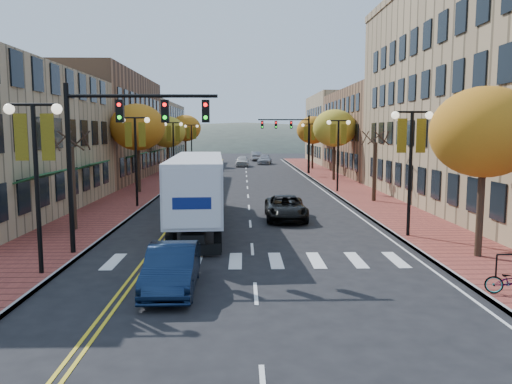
{
  "coord_description": "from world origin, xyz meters",
  "views": [
    {
      "loc": [
        -0.39,
        -17.27,
        5.08
      ],
      "look_at": [
        0.23,
        6.55,
        2.2
      ],
      "focal_mm": 35.0,
      "sensor_mm": 36.0,
      "label": 1
    }
  ],
  "objects": [
    {
      "name": "navy_sedan",
      "position": [
        -2.69,
        -1.58,
        0.73
      ],
      "size": [
        1.64,
        4.46,
        1.46
      ],
      "primitive_type": "imported",
      "rotation": [
        0.0,
        0.0,
        0.02
      ],
      "color": "#0C1A33",
      "rests_on": "ground"
    },
    {
      "name": "tree_right_a",
      "position": [
        9.0,
        2.0,
        5.05
      ],
      "size": [
        4.16,
        4.16,
        6.69
      ],
      "color": "#382619",
      "rests_on": "sidewalk_right"
    },
    {
      "name": "sidewalk_left",
      "position": [
        -9.0,
        32.5,
        0.07
      ],
      "size": [
        4.0,
        85.0,
        0.15
      ],
      "primitive_type": "cube",
      "color": "brown",
      "rests_on": "ground"
    },
    {
      "name": "tree_left_c",
      "position": [
        -9.0,
        40.0,
        5.05
      ],
      "size": [
        4.16,
        4.16,
        6.69
      ],
      "color": "#382619",
      "rests_on": "sidewalk_left"
    },
    {
      "name": "lamp_right_c",
      "position": [
        7.5,
        42.0,
        4.29
      ],
      "size": [
        1.96,
        0.36,
        6.05
      ],
      "color": "black",
      "rests_on": "ground"
    },
    {
      "name": "sidewalk_right",
      "position": [
        9.0,
        32.5,
        0.07
      ],
      "size": [
        4.0,
        85.0,
        0.15
      ],
      "primitive_type": "cube",
      "color": "brown",
      "rests_on": "ground"
    },
    {
      "name": "tree_left_b",
      "position": [
        -9.0,
        24.0,
        5.45
      ],
      "size": [
        4.48,
        4.48,
        7.21
      ],
      "color": "#382619",
      "rests_on": "sidewalk_left"
    },
    {
      "name": "building_right_far",
      "position": [
        18.5,
        64.0,
        5.5
      ],
      "size": [
        15.0,
        20.0,
        11.0
      ],
      "primitive_type": "cube",
      "color": "#9E8966",
      "rests_on": "ground"
    },
    {
      "name": "lamp_left_d",
      "position": [
        -7.5,
        52.0,
        4.29
      ],
      "size": [
        1.96,
        0.36,
        6.05
      ],
      "color": "black",
      "rests_on": "ground"
    },
    {
      "name": "building_right_mid",
      "position": [
        18.5,
        42.0,
        5.0
      ],
      "size": [
        15.0,
        24.0,
        10.0
      ],
      "primitive_type": "cube",
      "color": "brown",
      "rests_on": "ground"
    },
    {
      "name": "car_far_white",
      "position": [
        -0.5,
        55.99,
        0.79
      ],
      "size": [
        2.02,
        4.7,
        1.58
      ],
      "primitive_type": "imported",
      "rotation": [
        0.0,
        0.0,
        -0.03
      ],
      "color": "silver",
      "rests_on": "ground"
    },
    {
      "name": "ground",
      "position": [
        0.0,
        0.0,
        0.0
      ],
      "size": [
        200.0,
        200.0,
        0.0
      ],
      "primitive_type": "plane",
      "color": "black",
      "rests_on": "ground"
    },
    {
      "name": "tree_right_d",
      "position": [
        9.0,
        50.0,
        5.29
      ],
      "size": [
        4.35,
        4.35,
        7.0
      ],
      "color": "#382619",
      "rests_on": "sidewalk_right"
    },
    {
      "name": "lamp_left_a",
      "position": [
        -7.5,
        0.0,
        4.29
      ],
      "size": [
        1.96,
        0.36,
        6.05
      ],
      "color": "black",
      "rests_on": "ground"
    },
    {
      "name": "building_left_far",
      "position": [
        -17.0,
        61.0,
        4.75
      ],
      "size": [
        12.0,
        26.0,
        9.5
      ],
      "primitive_type": "cube",
      "color": "#9E8966",
      "rests_on": "ground"
    },
    {
      "name": "black_suv",
      "position": [
        2.08,
        11.29,
        0.7
      ],
      "size": [
        2.37,
        5.05,
        1.4
      ],
      "primitive_type": "imported",
      "rotation": [
        0.0,
        0.0,
        -0.01
      ],
      "color": "black",
      "rests_on": "ground"
    },
    {
      "name": "tree_right_c",
      "position": [
        9.0,
        34.0,
        5.45
      ],
      "size": [
        4.48,
        4.48,
        7.21
      ],
      "color": "#382619",
      "rests_on": "sidewalk_right"
    },
    {
      "name": "tree_left_d",
      "position": [
        -9.0,
        58.0,
        5.6
      ],
      "size": [
        4.61,
        4.61,
        7.42
      ],
      "color": "#382619",
      "rests_on": "sidewalk_left"
    },
    {
      "name": "tree_right_b",
      "position": [
        9.0,
        18.0,
        2.25
      ],
      "size": [
        0.28,
        0.28,
        4.2
      ],
      "color": "#382619",
      "rests_on": "sidewalk_right"
    },
    {
      "name": "lamp_right_a",
      "position": [
        7.5,
        6.0,
        4.29
      ],
      "size": [
        1.96,
        0.36,
        6.05
      ],
      "color": "black",
      "rests_on": "ground"
    },
    {
      "name": "lamp_right_b",
      "position": [
        7.5,
        24.0,
        4.29
      ],
      "size": [
        1.96,
        0.36,
        6.05
      ],
      "color": "black",
      "rests_on": "ground"
    },
    {
      "name": "lamp_left_c",
      "position": [
        -7.5,
        34.0,
        4.29
      ],
      "size": [
        1.96,
        0.36,
        6.05
      ],
      "color": "black",
      "rests_on": "ground"
    },
    {
      "name": "car_far_silver",
      "position": [
        3.01,
        61.24,
        0.73
      ],
      "size": [
        2.59,
        5.2,
        1.45
      ],
      "primitive_type": "imported",
      "rotation": [
        0.0,
        0.0,
        -0.11
      ],
      "color": "#95969C",
      "rests_on": "ground"
    },
    {
      "name": "lamp_left_b",
      "position": [
        -7.5,
        16.0,
        4.29
      ],
      "size": [
        1.96,
        0.36,
        6.05
      ],
      "color": "black",
      "rests_on": "ground"
    },
    {
      "name": "traffic_mast_far",
      "position": [
        5.48,
        42.0,
        4.92
      ],
      "size": [
        6.1,
        0.34,
        7.0
      ],
      "color": "black",
      "rests_on": "ground"
    },
    {
      "name": "semi_truck",
      "position": [
        -2.81,
        9.64,
        2.23
      ],
      "size": [
        3.25,
        15.38,
        3.82
      ],
      "rotation": [
        0.0,
        0.0,
        0.05
      ],
      "color": "black",
      "rests_on": "ground"
    },
    {
      "name": "building_left_mid",
      "position": [
        -17.0,
        36.0,
        5.5
      ],
      "size": [
        12.0,
        24.0,
        11.0
      ],
      "primitive_type": "cube",
      "color": "brown",
      "rests_on": "ground"
    },
    {
      "name": "car_far_oncoming",
      "position": [
        1.87,
        70.84,
        0.81
      ],
      "size": [
        2.1,
        5.03,
        1.62
      ],
      "primitive_type": "imported",
      "rotation": [
        0.0,
        0.0,
        3.22
      ],
      "color": "#9FA0A7",
      "rests_on": "ground"
    },
    {
      "name": "tree_left_a",
      "position": [
        -9.0,
        8.0,
        2.25
      ],
      "size": [
        0.28,
        0.28,
        4.2
      ],
      "color": "#382619",
      "rests_on": "sidewalk_left"
    },
    {
      "name": "traffic_mast_near",
      "position": [
        -5.48,
        3.0,
        4.92
      ],
      "size": [
        6.1,
        0.35,
        7.0
      ],
      "color": "black",
      "rests_on": "ground"
    }
  ]
}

